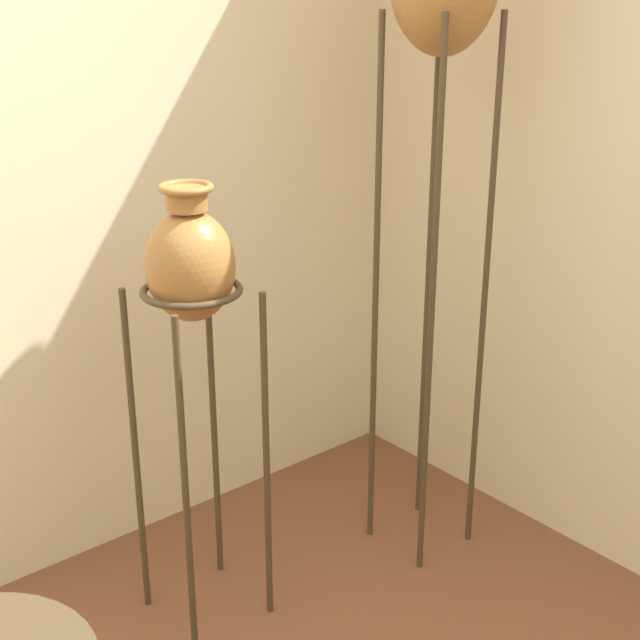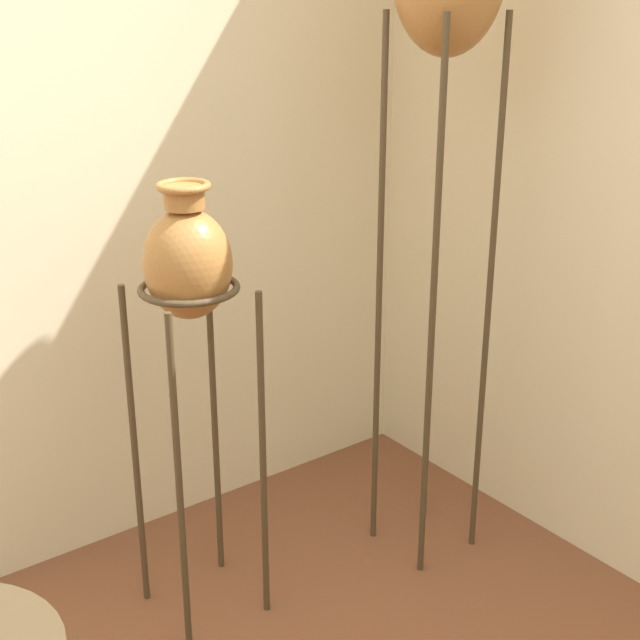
# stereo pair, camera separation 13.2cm
# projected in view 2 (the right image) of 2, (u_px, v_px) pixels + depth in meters

# --- Properties ---
(vase_stand_medium) EXTENTS (0.30, 0.30, 1.35)m
(vase_stand_medium) POSITION_uv_depth(u_px,v_px,m) (188.00, 278.00, 2.44)
(vase_stand_medium) COLOR #473823
(vase_stand_medium) RESTS_ON ground_plane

